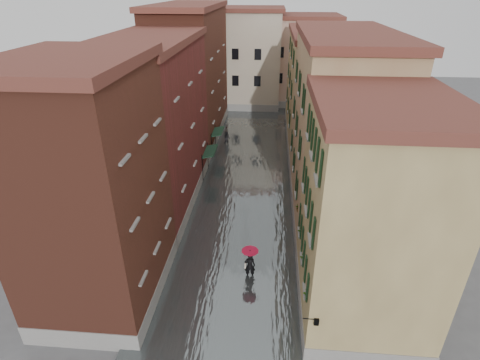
% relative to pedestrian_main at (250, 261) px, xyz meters
% --- Properties ---
extents(ground, '(120.00, 120.00, 0.00)m').
position_rel_pedestrian_main_xyz_m(ground, '(-1.07, 0.16, -1.28)').
color(ground, '#535355').
rests_on(ground, ground).
extents(floodwater, '(10.00, 60.00, 0.20)m').
position_rel_pedestrian_main_xyz_m(floodwater, '(-1.07, 13.16, -1.18)').
color(floodwater, '#52595A').
rests_on(floodwater, ground).
extents(building_left_near, '(6.00, 8.00, 13.00)m').
position_rel_pedestrian_main_xyz_m(building_left_near, '(-8.07, -1.84, 5.22)').
color(building_left_near, brown).
rests_on(building_left_near, ground).
extents(building_left_mid, '(6.00, 14.00, 12.50)m').
position_rel_pedestrian_main_xyz_m(building_left_mid, '(-8.07, 9.16, 4.97)').
color(building_left_mid, maroon).
rests_on(building_left_mid, ground).
extents(building_left_far, '(6.00, 16.00, 14.00)m').
position_rel_pedestrian_main_xyz_m(building_left_far, '(-8.07, 24.16, 5.72)').
color(building_left_far, brown).
rests_on(building_left_far, ground).
extents(building_right_near, '(6.00, 8.00, 11.50)m').
position_rel_pedestrian_main_xyz_m(building_right_near, '(5.93, -1.84, 4.47)').
color(building_right_near, olive).
rests_on(building_right_near, ground).
extents(building_right_mid, '(6.00, 14.00, 13.00)m').
position_rel_pedestrian_main_xyz_m(building_right_mid, '(5.93, 9.16, 5.22)').
color(building_right_mid, tan).
rests_on(building_right_mid, ground).
extents(building_right_far, '(6.00, 16.00, 11.50)m').
position_rel_pedestrian_main_xyz_m(building_right_far, '(5.93, 24.16, 4.47)').
color(building_right_far, olive).
rests_on(building_right_far, ground).
extents(building_end_cream, '(12.00, 9.00, 13.00)m').
position_rel_pedestrian_main_xyz_m(building_end_cream, '(-4.07, 38.16, 5.22)').
color(building_end_cream, '#C2B69A').
rests_on(building_end_cream, ground).
extents(building_end_pink, '(10.00, 9.00, 12.00)m').
position_rel_pedestrian_main_xyz_m(building_end_pink, '(4.93, 40.16, 4.72)').
color(building_end_pink, tan).
rests_on(building_end_pink, ground).
extents(awning_near, '(1.09, 3.01, 2.80)m').
position_rel_pedestrian_main_xyz_m(awning_near, '(-4.56, 13.65, 1.19)').
color(awning_near, '#163222').
rests_on(awning_near, ground).
extents(awning_far, '(1.09, 2.81, 2.80)m').
position_rel_pedestrian_main_xyz_m(awning_far, '(-4.56, 18.89, 1.18)').
color(awning_far, '#163222').
rests_on(awning_far, ground).
extents(wall_lantern, '(0.71, 0.22, 0.35)m').
position_rel_pedestrian_main_xyz_m(wall_lantern, '(3.26, -5.84, 1.73)').
color(wall_lantern, black).
rests_on(wall_lantern, ground).
extents(window_planters, '(0.59, 8.62, 0.84)m').
position_rel_pedestrian_main_xyz_m(window_planters, '(3.05, -0.64, 2.23)').
color(window_planters, '#935830').
rests_on(window_planters, ground).
extents(pedestrian_main, '(1.05, 1.05, 2.06)m').
position_rel_pedestrian_main_xyz_m(pedestrian_main, '(0.00, 0.00, 0.00)').
color(pedestrian_main, black).
rests_on(pedestrian_main, ground).
extents(pedestrian_far, '(0.89, 0.73, 1.71)m').
position_rel_pedestrian_main_xyz_m(pedestrian_far, '(-3.89, 21.23, -0.42)').
color(pedestrian_far, black).
rests_on(pedestrian_far, ground).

